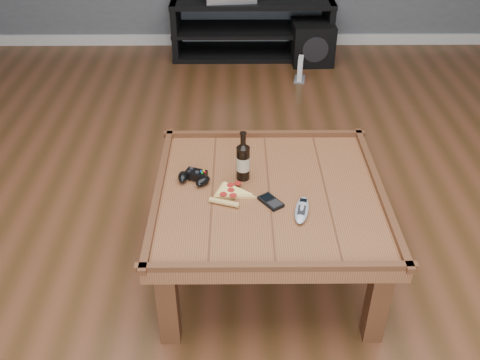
{
  "coord_description": "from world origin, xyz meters",
  "views": [
    {
      "loc": [
        -0.14,
        -1.9,
        1.83
      ],
      "look_at": [
        -0.13,
        -0.01,
        0.52
      ],
      "focal_mm": 40.0,
      "sensor_mm": 36.0,
      "label": 1
    }
  ],
  "objects_px": {
    "smartphone": "(271,202)",
    "pizza_slice": "(230,193)",
    "media_console": "(252,28)",
    "remote_control": "(302,210)",
    "game_controller": "(194,177)",
    "game_console": "(300,70)",
    "subwoofer": "(312,42)",
    "coffee_table": "(269,202)",
    "beer_bottle": "(243,160)"
  },
  "relations": [
    {
      "from": "pizza_slice",
      "to": "game_console",
      "type": "bearing_deg",
      "value": 94.59
    },
    {
      "from": "coffee_table",
      "to": "game_console",
      "type": "bearing_deg",
      "value": 80.15
    },
    {
      "from": "remote_control",
      "to": "media_console",
      "type": "bearing_deg",
      "value": 104.54
    },
    {
      "from": "media_console",
      "to": "remote_control",
      "type": "distance_m",
      "value": 2.91
    },
    {
      "from": "game_console",
      "to": "remote_control",
      "type": "bearing_deg",
      "value": -86.58
    },
    {
      "from": "coffee_table",
      "to": "media_console",
      "type": "bearing_deg",
      "value": 90.0
    },
    {
      "from": "game_controller",
      "to": "pizza_slice",
      "type": "xyz_separation_m",
      "value": [
        0.16,
        -0.11,
        -0.01
      ]
    },
    {
      "from": "coffee_table",
      "to": "game_console",
      "type": "xyz_separation_m",
      "value": [
        0.38,
        2.18,
        -0.3
      ]
    },
    {
      "from": "game_controller",
      "to": "smartphone",
      "type": "height_order",
      "value": "game_controller"
    },
    {
      "from": "coffee_table",
      "to": "smartphone",
      "type": "relative_size",
      "value": 8.08
    },
    {
      "from": "game_console",
      "to": "subwoofer",
      "type": "bearing_deg",
      "value": 80.19
    },
    {
      "from": "media_console",
      "to": "pizza_slice",
      "type": "height_order",
      "value": "media_console"
    },
    {
      "from": "game_controller",
      "to": "pizza_slice",
      "type": "distance_m",
      "value": 0.2
    },
    {
      "from": "remote_control",
      "to": "smartphone",
      "type": "bearing_deg",
      "value": 164.13
    },
    {
      "from": "media_console",
      "to": "smartphone",
      "type": "distance_m",
      "value": 2.84
    },
    {
      "from": "coffee_table",
      "to": "media_console",
      "type": "distance_m",
      "value": 2.75
    },
    {
      "from": "coffee_table",
      "to": "pizza_slice",
      "type": "height_order",
      "value": "same"
    },
    {
      "from": "game_controller",
      "to": "subwoofer",
      "type": "height_order",
      "value": "game_controller"
    },
    {
      "from": "smartphone",
      "to": "media_console",
      "type": "bearing_deg",
      "value": 54.85
    },
    {
      "from": "smartphone",
      "to": "remote_control",
      "type": "distance_m",
      "value": 0.14
    },
    {
      "from": "coffee_table",
      "to": "game_console",
      "type": "height_order",
      "value": "coffee_table"
    },
    {
      "from": "media_console",
      "to": "subwoofer",
      "type": "distance_m",
      "value": 0.55
    },
    {
      "from": "media_console",
      "to": "beer_bottle",
      "type": "bearing_deg",
      "value": -92.47
    },
    {
      "from": "pizza_slice",
      "to": "game_console",
      "type": "relative_size",
      "value": 1.39
    },
    {
      "from": "game_controller",
      "to": "coffee_table",
      "type": "bearing_deg",
      "value": 6.54
    },
    {
      "from": "beer_bottle",
      "to": "game_controller",
      "type": "height_order",
      "value": "beer_bottle"
    },
    {
      "from": "media_console",
      "to": "subwoofer",
      "type": "height_order",
      "value": "media_console"
    },
    {
      "from": "media_console",
      "to": "game_console",
      "type": "height_order",
      "value": "media_console"
    },
    {
      "from": "coffee_table",
      "to": "game_controller",
      "type": "bearing_deg",
      "value": 166.13
    },
    {
      "from": "media_console",
      "to": "game_controller",
      "type": "height_order",
      "value": "media_console"
    },
    {
      "from": "game_controller",
      "to": "subwoofer",
      "type": "bearing_deg",
      "value": 91.54
    },
    {
      "from": "media_console",
      "to": "game_controller",
      "type": "xyz_separation_m",
      "value": [
        -0.33,
        -2.67,
        0.23
      ]
    },
    {
      "from": "beer_bottle",
      "to": "game_console",
      "type": "relative_size",
      "value": 1.23
    },
    {
      "from": "game_controller",
      "to": "smartphone",
      "type": "relative_size",
      "value": 1.24
    },
    {
      "from": "coffee_table",
      "to": "remote_control",
      "type": "xyz_separation_m",
      "value": [
        0.13,
        -0.15,
        0.07
      ]
    },
    {
      "from": "beer_bottle",
      "to": "game_console",
      "type": "bearing_deg",
      "value": 76.65
    },
    {
      "from": "game_controller",
      "to": "subwoofer",
      "type": "distance_m",
      "value": 2.65
    },
    {
      "from": "smartphone",
      "to": "subwoofer",
      "type": "xyz_separation_m",
      "value": [
        0.52,
        2.66,
        -0.28
      ]
    },
    {
      "from": "smartphone",
      "to": "pizza_slice",
      "type": "bearing_deg",
      "value": 125.86
    },
    {
      "from": "game_console",
      "to": "smartphone",
      "type": "bearing_deg",
      "value": -89.86
    },
    {
      "from": "subwoofer",
      "to": "smartphone",
      "type": "bearing_deg",
      "value": -103.02
    },
    {
      "from": "beer_bottle",
      "to": "smartphone",
      "type": "height_order",
      "value": "beer_bottle"
    },
    {
      "from": "game_controller",
      "to": "game_console",
      "type": "height_order",
      "value": "game_controller"
    },
    {
      "from": "beer_bottle",
      "to": "game_console",
      "type": "xyz_separation_m",
      "value": [
        0.49,
        2.08,
        -0.46
      ]
    },
    {
      "from": "game_console",
      "to": "media_console",
      "type": "bearing_deg",
      "value": 133.26
    },
    {
      "from": "game_console",
      "to": "coffee_table",
      "type": "bearing_deg",
      "value": -90.28
    },
    {
      "from": "pizza_slice",
      "to": "subwoofer",
      "type": "xyz_separation_m",
      "value": [
        0.69,
        2.6,
        -0.28
      ]
    },
    {
      "from": "subwoofer",
      "to": "game_console",
      "type": "relative_size",
      "value": 1.89
    },
    {
      "from": "coffee_table",
      "to": "beer_bottle",
      "type": "relative_size",
      "value": 4.35
    },
    {
      "from": "game_console",
      "to": "game_controller",
      "type": "bearing_deg",
      "value": -99.19
    }
  ]
}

